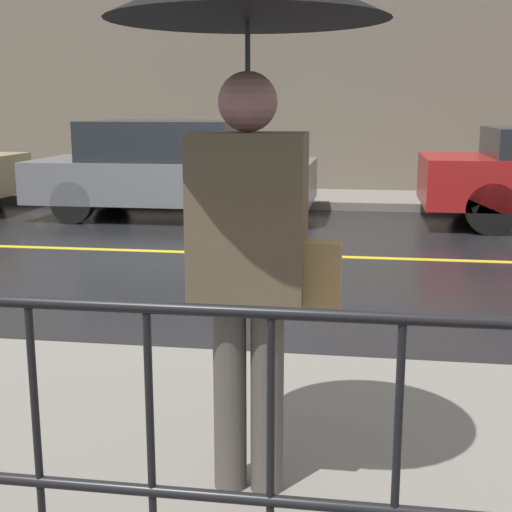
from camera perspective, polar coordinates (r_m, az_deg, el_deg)
The scene contains 6 objects.
ground_plane at distance 8.46m, azimuth -4.00°, elevation 0.25°, with size 80.00×80.00×0.00m, color black.
sidewalk_far at distance 12.96m, azimuth 0.50°, elevation 4.69°, with size 28.00×1.90×0.14m.
lane_marking at distance 8.45m, azimuth -4.00°, elevation 0.28°, with size 25.20×0.12×0.01m.
building_storefront at distance 13.96m, azimuth 1.18°, elevation 14.32°, with size 28.00×0.30×4.56m.
pedestrian at distance 2.74m, azimuth -0.55°, elevation 13.99°, with size 1.06×1.06×2.12m.
car_grey at distance 11.15m, azimuth -6.83°, elevation 6.92°, with size 4.30×1.83×1.48m.
Camera 1 is at (1.83, -8.07, 1.72)m, focal length 50.00 mm.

